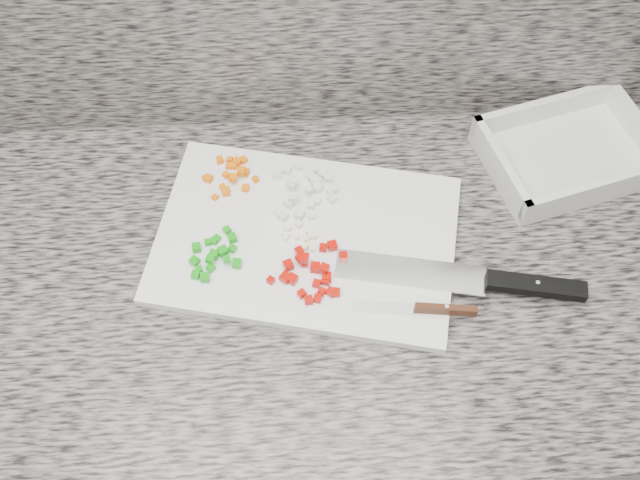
{
  "coord_description": "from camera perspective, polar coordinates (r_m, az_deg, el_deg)",
  "views": [
    {
      "loc": [
        0.1,
        0.92,
        1.82
      ],
      "look_at": [
        0.13,
        1.47,
        0.93
      ],
      "focal_mm": 40.0,
      "sensor_mm": 36.0,
      "label": 1
    }
  ],
  "objects": [
    {
      "name": "cabinet",
      "position": [
        1.48,
        -4.96,
        -11.52
      ],
      "size": [
        3.92,
        0.62,
        0.86
      ],
      "primitive_type": "cube",
      "color": "silver",
      "rests_on": "ground"
    },
    {
      "name": "countertop",
      "position": [
        1.07,
        -6.73,
        -3.13
      ],
      "size": [
        3.96,
        0.64,
        0.04
      ],
      "primitive_type": "cube",
      "color": "slate",
      "rests_on": "cabinet"
    },
    {
      "name": "cutting_board",
      "position": [
        1.07,
        -1.13,
        0.09
      ],
      "size": [
        0.5,
        0.39,
        0.01
      ],
      "primitive_type": "cube",
      "rotation": [
        0.0,
        0.0,
        -0.23
      ],
      "color": "white",
      "rests_on": "countertop"
    },
    {
      "name": "carrot_pile",
      "position": [
        1.13,
        -7.09,
        5.23
      ],
      "size": [
        0.09,
        0.08,
        0.02
      ],
      "color": "orange",
      "rests_on": "cutting_board"
    },
    {
      "name": "onion_pile",
      "position": [
        1.1,
        -1.17,
        4.06
      ],
      "size": [
        0.1,
        0.11,
        0.02
      ],
      "color": "silver",
      "rests_on": "cutting_board"
    },
    {
      "name": "green_pepper_pile",
      "position": [
        1.05,
        -8.46,
        -1.24
      ],
      "size": [
        0.08,
        0.09,
        0.02
      ],
      "color": "#119C0E",
      "rests_on": "cutting_board"
    },
    {
      "name": "red_pepper_pile",
      "position": [
        1.02,
        -0.61,
        -2.63
      ],
      "size": [
        0.12,
        0.1,
        0.02
      ],
      "color": "#B90B02",
      "rests_on": "cutting_board"
    },
    {
      "name": "garlic_pile",
      "position": [
        1.06,
        -1.58,
        0.36
      ],
      "size": [
        0.05,
        0.05,
        0.01
      ],
      "color": "#F7EEBE",
      "rests_on": "cutting_board"
    },
    {
      "name": "chef_knife",
      "position": [
        1.05,
        13.62,
        -3.21
      ],
      "size": [
        0.36,
        0.11,
        0.02
      ],
      "rotation": [
        0.0,
        0.0,
        -0.2
      ],
      "color": "silver",
      "rests_on": "cutting_board"
    },
    {
      "name": "paring_knife",
      "position": [
        1.01,
        8.79,
        -5.49
      ],
      "size": [
        0.17,
        0.03,
        0.02
      ],
      "rotation": [
        0.0,
        0.0,
        -0.12
      ],
      "color": "silver",
      "rests_on": "cutting_board"
    },
    {
      "name": "tray",
      "position": [
        1.22,
        19.2,
        6.54
      ],
      "size": [
        0.3,
        0.25,
        0.05
      ],
      "rotation": [
        0.0,
        0.0,
        0.27
      ],
      "color": "silver",
      "rests_on": "countertop"
    }
  ]
}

